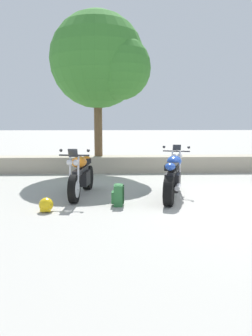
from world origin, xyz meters
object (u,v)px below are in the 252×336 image
at_px(motorcycle_orange_near_left, 81,176).
at_px(motorcycle_blue_centre, 173,177).
at_px(rider_helmet, 46,205).
at_px(rider_backpack, 118,194).
at_px(leafy_tree_far_left, 102,62).

relative_size(motorcycle_orange_near_left, motorcycle_blue_centre, 1.02).
xyz_separation_m(motorcycle_orange_near_left, motorcycle_blue_centre, (2.13, -0.30, 0.00)).
bearing_deg(rider_helmet, rider_backpack, 16.43).
bearing_deg(rider_helmet, motorcycle_orange_near_left, 67.86).
relative_size(rider_backpack, rider_helmet, 1.68).
xyz_separation_m(rider_helmet, leafy_tree_far_left, (0.97, 5.02, 3.58)).
distance_m(rider_backpack, leafy_tree_far_left, 5.78).
xyz_separation_m(rider_backpack, leafy_tree_far_left, (-0.45, 4.60, 3.47)).
distance_m(motorcycle_orange_near_left, rider_backpack, 1.30).
distance_m(rider_helmet, leafy_tree_far_left, 6.24).
bearing_deg(motorcycle_orange_near_left, leafy_tree_far_left, 83.60).
bearing_deg(rider_backpack, rider_helmet, -163.57).
bearing_deg(motorcycle_orange_near_left, rider_backpack, -47.97).
distance_m(motorcycle_blue_centre, leafy_tree_far_left, 5.39).
bearing_deg(rider_helmet, leafy_tree_far_left, 79.11).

